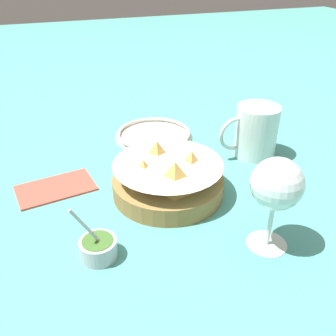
% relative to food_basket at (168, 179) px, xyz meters
% --- Properties ---
extents(ground_plane, '(4.00, 4.00, 0.00)m').
position_rel_food_basket_xyz_m(ground_plane, '(-0.03, -0.01, -0.03)').
color(ground_plane, teal).
extents(food_basket, '(0.21, 0.21, 0.09)m').
position_rel_food_basket_xyz_m(food_basket, '(0.00, 0.00, 0.00)').
color(food_basket, olive).
rests_on(food_basket, ground_plane).
extents(sauce_cup, '(0.06, 0.06, 0.10)m').
position_rel_food_basket_xyz_m(sauce_cup, '(0.16, 0.12, -0.01)').
color(sauce_cup, '#B7B7BC').
rests_on(sauce_cup, ground_plane).
extents(wine_glass, '(0.08, 0.08, 0.15)m').
position_rel_food_basket_xyz_m(wine_glass, '(-0.10, 0.19, 0.08)').
color(wine_glass, silver).
rests_on(wine_glass, ground_plane).
extents(beer_mug, '(0.14, 0.09, 0.12)m').
position_rel_food_basket_xyz_m(beer_mug, '(-0.23, -0.08, 0.02)').
color(beer_mug, silver).
rests_on(beer_mug, ground_plane).
extents(side_plate, '(0.19, 0.19, 0.01)m').
position_rel_food_basket_xyz_m(side_plate, '(-0.05, -0.24, -0.03)').
color(side_plate, silver).
rests_on(side_plate, ground_plane).
extents(napkin, '(0.16, 0.11, 0.01)m').
position_rel_food_basket_xyz_m(napkin, '(0.20, -0.09, -0.03)').
color(napkin, '#DB4C3D').
rests_on(napkin, ground_plane).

